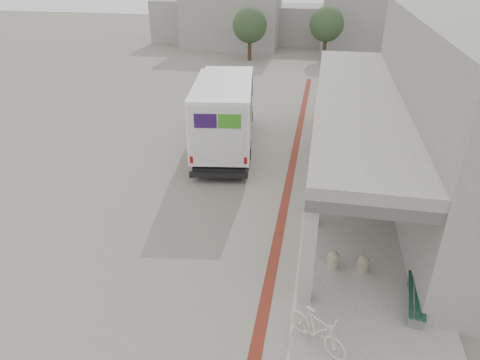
% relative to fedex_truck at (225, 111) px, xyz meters
% --- Properties ---
extents(ground, '(120.00, 120.00, 0.00)m').
position_rel_fedex_truck_xyz_m(ground, '(2.68, -7.20, -1.95)').
color(ground, slate).
rests_on(ground, ground).
extents(bike_lane_stripe, '(0.35, 40.00, 0.01)m').
position_rel_fedex_truck_xyz_m(bike_lane_stripe, '(3.68, -5.20, -1.94)').
color(bike_lane_stripe, '#5F1F13').
rests_on(bike_lane_stripe, ground).
extents(sidewalk, '(4.40, 28.00, 0.12)m').
position_rel_fedex_truck_xyz_m(sidewalk, '(6.68, -7.20, -1.89)').
color(sidewalk, gray).
rests_on(sidewalk, ground).
extents(transit_building, '(7.60, 17.00, 7.00)m').
position_rel_fedex_truck_xyz_m(transit_building, '(9.51, -2.70, 1.45)').
color(transit_building, gray).
rests_on(transit_building, ground).
extents(distant_backdrop, '(28.00, 10.00, 6.50)m').
position_rel_fedex_truck_xyz_m(distant_backdrop, '(-0.17, 28.69, 0.76)').
color(distant_backdrop, gray).
rests_on(distant_backdrop, ground).
extents(tree_left, '(3.20, 3.20, 4.80)m').
position_rel_fedex_truck_xyz_m(tree_left, '(-2.32, 20.80, 1.24)').
color(tree_left, '#38281C').
rests_on(tree_left, ground).
extents(tree_mid, '(3.20, 3.20, 4.80)m').
position_rel_fedex_truck_xyz_m(tree_mid, '(4.68, 22.80, 1.24)').
color(tree_mid, '#38281C').
rests_on(tree_mid, ground).
extents(tree_right, '(3.20, 3.20, 4.80)m').
position_rel_fedex_truck_xyz_m(tree_right, '(12.68, 21.80, 1.24)').
color(tree_right, '#38281C').
rests_on(tree_right, ground).
extents(fedex_truck, '(3.84, 8.85, 3.65)m').
position_rel_fedex_truck_xyz_m(fedex_truck, '(0.00, 0.00, 0.00)').
color(fedex_truck, black).
rests_on(fedex_truck, ground).
extents(bench, '(0.72, 2.06, 0.47)m').
position_rel_fedex_truck_xyz_m(bench, '(7.88, -10.45, -1.49)').
color(bench, gray).
rests_on(bench, sidewalk).
extents(bollard_near, '(0.37, 0.37, 0.55)m').
position_rel_fedex_truck_xyz_m(bollard_near, '(6.51, -9.12, -1.55)').
color(bollard_near, gray).
rests_on(bollard_near, sidewalk).
extents(bollard_far, '(0.38, 0.38, 0.57)m').
position_rel_fedex_truck_xyz_m(bollard_far, '(5.58, -9.09, -1.54)').
color(bollard_far, gray).
rests_on(bollard_far, sidewalk).
extents(utility_cabinet, '(0.48, 0.59, 0.88)m').
position_rel_fedex_truck_xyz_m(utility_cabinet, '(6.98, -4.09, -1.38)').
color(utility_cabinet, slate).
rests_on(utility_cabinet, sidewalk).
extents(bicycle_cream, '(1.74, 1.50, 1.08)m').
position_rel_fedex_truck_xyz_m(bicycle_cream, '(5.18, -12.36, -1.28)').
color(bicycle_cream, beige).
rests_on(bicycle_cream, sidewalk).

